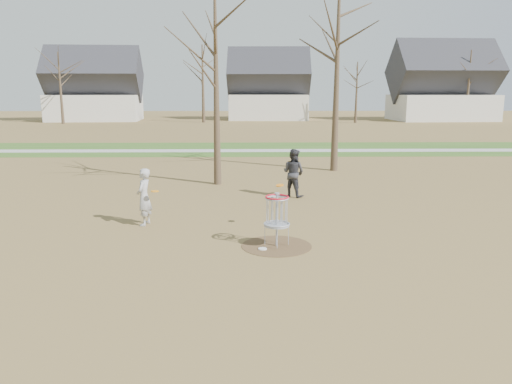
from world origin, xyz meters
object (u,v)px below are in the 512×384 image
at_px(player_throwing, 293,173).
at_px(disc_grounded, 263,249).
at_px(player_standing, 144,197).
at_px(disc_golf_basket, 277,211).

distance_m(player_throwing, disc_grounded, 6.47).
xyz_separation_m(player_standing, disc_golf_basket, (3.76, -2.09, 0.07)).
distance_m(player_standing, disc_golf_basket, 4.30).
bearing_deg(disc_grounded, disc_golf_basket, 37.17).
xyz_separation_m(player_throwing, disc_golf_basket, (-0.96, -6.00, 0.03)).
height_order(player_standing, disc_grounded, player_standing).
height_order(player_throwing, disc_grounded, player_throwing).
relative_size(player_throwing, disc_golf_basket, 1.32).
xyz_separation_m(player_standing, player_throwing, (4.72, 3.91, 0.05)).
distance_m(player_throwing, disc_golf_basket, 6.07).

